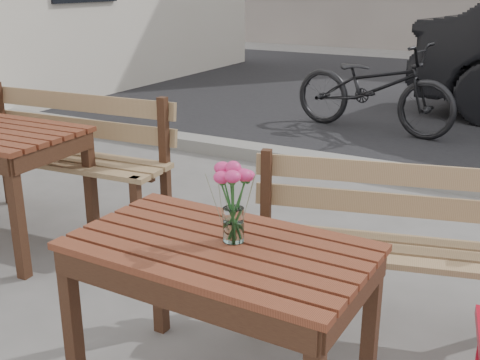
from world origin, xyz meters
name	(u,v)px	position (x,y,z in m)	size (l,w,h in m)	color
street	(475,129)	(0.00, 5.06, 0.03)	(30.00, 8.12, 0.12)	black
main_table	(220,271)	(-0.21, -0.08, 0.57)	(1.12, 0.67, 0.68)	#562816
main_bench	(392,227)	(0.21, 0.79, 0.51)	(1.40, 0.72, 0.84)	#91724B
main_vase	(233,192)	(-0.17, -0.04, 0.87)	(0.17, 0.17, 0.31)	white
second_bench	(70,142)	(-2.04, 1.04, 0.56)	(1.53, 0.56, 0.93)	#91724B
bicycle	(374,87)	(-1.03, 4.57, 0.49)	(0.65, 1.85, 0.97)	black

